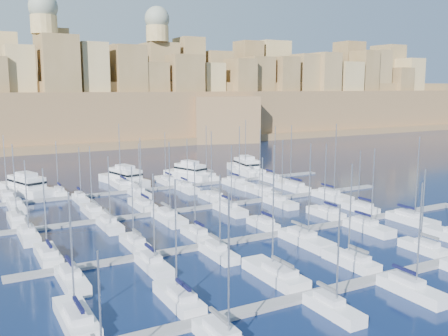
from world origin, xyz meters
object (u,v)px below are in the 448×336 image
motor_yacht_a (26,186)px  motor_yacht_b (124,178)px  motor_yacht_d (246,167)px  sailboat_2 (275,274)px  sailboat_0 (76,319)px  sailboat_4 (423,247)px  motor_yacht_c (189,173)px

motor_yacht_a → motor_yacht_b: (22.80, -0.38, -0.00)m
motor_yacht_b → motor_yacht_d: same height
motor_yacht_b → motor_yacht_d: (35.24, 0.06, -0.00)m
sailboat_2 → motor_yacht_d: sailboat_2 is taller
sailboat_0 → motor_yacht_b: 74.67m
sailboat_2 → motor_yacht_a: size_ratio=0.96×
motor_yacht_a → motor_yacht_b: bearing=-1.0°
sailboat_2 → sailboat_4: bearing=-3.7°
motor_yacht_a → sailboat_4: bearing=-57.4°
sailboat_0 → motor_yacht_d: bearing=48.3°
motor_yacht_c → motor_yacht_a: bearing=178.1°
motor_yacht_c → motor_yacht_d: size_ratio=0.89×
sailboat_0 → motor_yacht_c: bearing=57.3°
motor_yacht_a → motor_yacht_c: same height
sailboat_2 → sailboat_4: size_ratio=1.37×
sailboat_0 → sailboat_2: (24.60, 0.47, 0.04)m
sailboat_2 → sailboat_4: (25.02, -1.64, -0.06)m
sailboat_0 → motor_yacht_b: (26.94, 69.64, 0.98)m
motor_yacht_a → motor_yacht_d: size_ratio=1.05×
motor_yacht_b → sailboat_2: bearing=-91.9°
sailboat_4 → motor_yacht_d: bearing=79.9°
motor_yacht_a → motor_yacht_d: same height
sailboat_0 → sailboat_2: bearing=1.1°
sailboat_4 → motor_yacht_b: 74.35m
sailboat_4 → motor_yacht_a: (-45.48, 71.18, 1.00)m
sailboat_2 → motor_yacht_b: 69.21m
sailboat_4 → motor_yacht_d: sailboat_4 is taller
motor_yacht_b → motor_yacht_a: bearing=179.0°
motor_yacht_b → sailboat_4: bearing=-72.2°
sailboat_2 → motor_yacht_c: size_ratio=1.13×
sailboat_2 → motor_yacht_b: sailboat_2 is taller
sailboat_0 → sailboat_4: (49.63, -1.17, -0.02)m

